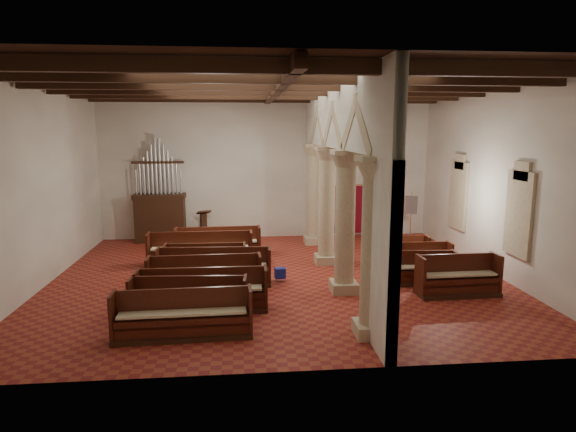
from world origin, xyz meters
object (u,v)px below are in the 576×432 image
Objects in this scene: pipe_organ at (160,209)px; processional_banner at (411,225)px; lectern at (204,228)px; nave_pew_0 at (183,322)px; aisle_pew_0 at (458,282)px.

pipe_organ is 2.08× the size of processional_banner.
nave_pew_0 is at bearing -110.73° from lectern.
nave_pew_0 is at bearing -78.00° from pipe_organ.
nave_pew_0 is at bearing -119.02° from processional_banner.
pipe_organ reaches higher than aisle_pew_0.
pipe_organ reaches higher than lectern.
aisle_pew_0 is at bearing -82.40° from processional_banner.
pipe_organ is at bearing 156.58° from lectern.
aisle_pew_0 reaches higher than nave_pew_0.
lectern reaches higher than aisle_pew_0.
pipe_organ is at bearing 139.36° from aisle_pew_0.
aisle_pew_0 is (9.45, -7.57, -0.98)m from pipe_organ.
lectern is at bearing -0.98° from pipe_organ.
pipe_organ reaches higher than nave_pew_0.
lectern is 0.63× the size of processional_banner.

